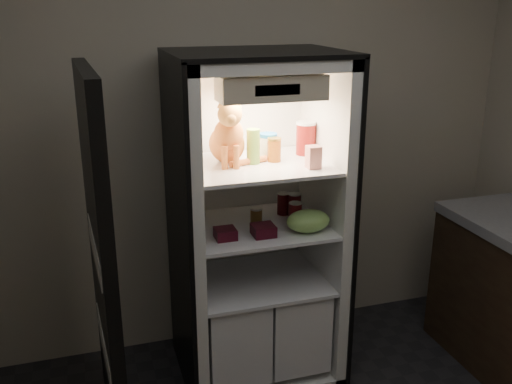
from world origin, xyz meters
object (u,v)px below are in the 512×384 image
(refrigerator, at_px, (255,245))
(soda_can_a, at_px, (283,204))
(salsa_jar, at_px, (274,150))
(berry_box_left, at_px, (225,234))
(cream_carton, at_px, (313,157))
(mayo_tub, at_px, (268,146))
(soda_can_c, at_px, (295,214))
(tabby_cat, at_px, (228,138))
(condiment_jar, at_px, (256,215))
(grape_bag, at_px, (308,221))
(pepper_jar, at_px, (306,138))
(soda_can_b, at_px, (294,205))
(parmesan_shaker, at_px, (253,146))
(berry_box_right, at_px, (263,230))

(refrigerator, height_order, soda_can_a, refrigerator)
(salsa_jar, bearing_deg, berry_box_left, -154.52)
(refrigerator, relative_size, cream_carton, 16.15)
(refrigerator, bearing_deg, mayo_tub, 17.31)
(salsa_jar, distance_m, soda_can_c, 0.37)
(tabby_cat, distance_m, condiment_jar, 0.47)
(condiment_jar, distance_m, grape_bag, 0.30)
(mayo_tub, bearing_deg, pepper_jar, 3.36)
(pepper_jar, height_order, grape_bag, pepper_jar)
(soda_can_b, relative_size, condiment_jar, 1.49)
(condiment_jar, distance_m, berry_box_left, 0.27)
(soda_can_c, distance_m, condiment_jar, 0.22)
(parmesan_shaker, distance_m, condiment_jar, 0.40)
(soda_can_a, relative_size, soda_can_c, 0.97)
(mayo_tub, bearing_deg, condiment_jar, -142.80)
(mayo_tub, xyz_separation_m, pepper_jar, (0.23, 0.01, 0.02))
(salsa_jar, distance_m, pepper_jar, 0.24)
(tabby_cat, relative_size, salsa_jar, 2.92)
(salsa_jar, relative_size, condiment_jar, 1.43)
(cream_carton, bearing_deg, mayo_tub, 121.23)
(soda_can_a, xyz_separation_m, condiment_jar, (-0.19, -0.09, -0.02))
(condiment_jar, height_order, berry_box_right, condiment_jar)
(soda_can_c, distance_m, berry_box_left, 0.42)
(cream_carton, relative_size, soda_can_b, 0.86)
(tabby_cat, distance_m, parmesan_shaker, 0.14)
(salsa_jar, bearing_deg, condiment_jar, 174.81)
(soda_can_c, bearing_deg, soda_can_b, 70.61)
(pepper_jar, relative_size, soda_can_c, 1.40)
(berry_box_left, bearing_deg, refrigerator, 42.18)
(condiment_jar, bearing_deg, grape_bag, -40.55)
(salsa_jar, xyz_separation_m, soda_can_c, (0.09, -0.09, -0.35))
(soda_can_a, relative_size, soda_can_b, 0.95)
(soda_can_a, bearing_deg, tabby_cat, -168.37)
(condiment_jar, bearing_deg, soda_can_b, 9.00)
(parmesan_shaker, xyz_separation_m, cream_carton, (0.27, -0.18, -0.03))
(mayo_tub, bearing_deg, soda_can_b, -11.14)
(grape_bag, bearing_deg, berry_box_left, 175.32)
(condiment_jar, height_order, berry_box_left, condiment_jar)
(tabby_cat, relative_size, mayo_tub, 2.74)
(tabby_cat, relative_size, soda_can_a, 2.95)
(salsa_jar, relative_size, soda_can_c, 0.98)
(mayo_tub, height_order, cream_carton, mayo_tub)
(mayo_tub, height_order, berry_box_left, mayo_tub)
(salsa_jar, bearing_deg, cream_carton, -51.04)
(pepper_jar, bearing_deg, berry_box_left, -155.72)
(soda_can_b, bearing_deg, parmesan_shaker, -168.45)
(parmesan_shaker, height_order, condiment_jar, parmesan_shaker)
(cream_carton, bearing_deg, grape_bag, -173.80)
(mayo_tub, xyz_separation_m, soda_can_b, (0.15, -0.03, -0.35))
(soda_can_c, bearing_deg, berry_box_left, -171.30)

